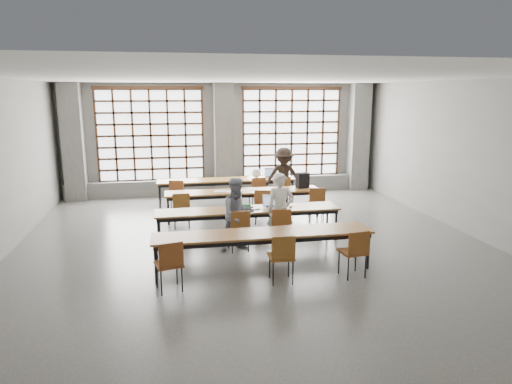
{
  "coord_description": "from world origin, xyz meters",
  "views": [
    {
      "loc": [
        -1.67,
        -9.09,
        3.21
      ],
      "look_at": [
        0.12,
        0.4,
        1.09
      ],
      "focal_mm": 32.0,
      "sensor_mm": 36.0,
      "label": 1
    }
  ],
  "objects_px": {
    "desk_row_d": "(263,236)",
    "chair_back_right": "(284,188)",
    "chair_back_mid": "(258,189)",
    "plastic_bag": "(256,173)",
    "desk_row_c": "(248,212)",
    "laptop_back": "(271,175)",
    "desk_row_b": "(243,193)",
    "chair_back_left": "(178,192)",
    "chair_mid_centre": "(262,203)",
    "red_pouch": "(169,261)",
    "laptop_front": "(272,204)",
    "mouse": "(291,206)",
    "chair_front_right": "(281,224)",
    "chair_near_mid": "(282,253)",
    "backpack": "(303,180)",
    "student_male": "(280,210)",
    "chair_front_left": "(239,226)",
    "phone": "(257,209)",
    "chair_mid_left": "(181,206)",
    "chair_mid_right": "(317,200)",
    "desk_row_a": "(226,181)",
    "green_box": "(245,206)",
    "chair_near_right": "(355,249)",
    "chair_near_left": "(170,261)"
  },
  "relations": [
    {
      "from": "desk_row_d",
      "to": "chair_back_right",
      "type": "bearing_deg",
      "value": 71.52
    },
    {
      "from": "chair_back_mid",
      "to": "plastic_bag",
      "type": "relative_size",
      "value": 3.08
    },
    {
      "from": "desk_row_c",
      "to": "laptop_back",
      "type": "height_order",
      "value": "laptop_back"
    },
    {
      "from": "desk_row_b",
      "to": "chair_back_left",
      "type": "distance_m",
      "value": 1.95
    },
    {
      "from": "chair_mid_centre",
      "to": "laptop_back",
      "type": "relative_size",
      "value": 2.19
    },
    {
      "from": "chair_back_right",
      "to": "red_pouch",
      "type": "bearing_deg",
      "value": -122.06
    },
    {
      "from": "laptop_front",
      "to": "chair_back_left",
      "type": "bearing_deg",
      "value": 125.62
    },
    {
      "from": "mouse",
      "to": "chair_mid_centre",
      "type": "bearing_deg",
      "value": 106.19
    },
    {
      "from": "laptop_back",
      "to": "chair_front_right",
      "type": "bearing_deg",
      "value": -99.71
    },
    {
      "from": "chair_back_mid",
      "to": "chair_near_mid",
      "type": "xyz_separation_m",
      "value": [
        -0.59,
        -5.27,
        0.0
      ]
    },
    {
      "from": "backpack",
      "to": "chair_near_mid",
      "type": "bearing_deg",
      "value": -123.07
    },
    {
      "from": "desk_row_d",
      "to": "plastic_bag",
      "type": "distance_m",
      "value": 5.39
    },
    {
      "from": "student_male",
      "to": "laptop_back",
      "type": "height_order",
      "value": "student_male"
    },
    {
      "from": "red_pouch",
      "to": "chair_front_left",
      "type": "bearing_deg",
      "value": 49.21
    },
    {
      "from": "chair_back_left",
      "to": "chair_front_left",
      "type": "bearing_deg",
      "value": -71.73
    },
    {
      "from": "laptop_back",
      "to": "desk_row_d",
      "type": "bearing_deg",
      "value": -103.93
    },
    {
      "from": "chair_back_left",
      "to": "plastic_bag",
      "type": "xyz_separation_m",
      "value": [
        2.32,
        0.68,
        0.34
      ]
    },
    {
      "from": "red_pouch",
      "to": "phone",
      "type": "bearing_deg",
      "value": 48.96
    },
    {
      "from": "chair_back_left",
      "to": "laptop_back",
      "type": "distance_m",
      "value": 2.89
    },
    {
      "from": "chair_mid_centre",
      "to": "laptop_front",
      "type": "distance_m",
      "value": 1.18
    },
    {
      "from": "chair_mid_centre",
      "to": "chair_mid_left",
      "type": "bearing_deg",
      "value": -179.94
    },
    {
      "from": "chair_mid_right",
      "to": "backpack",
      "type": "relative_size",
      "value": 2.2
    },
    {
      "from": "desk_row_a",
      "to": "chair_front_right",
      "type": "relative_size",
      "value": 4.55
    },
    {
      "from": "phone",
      "to": "red_pouch",
      "type": "bearing_deg",
      "value": -131.04
    },
    {
      "from": "chair_back_left",
      "to": "backpack",
      "type": "relative_size",
      "value": 2.2
    },
    {
      "from": "student_male",
      "to": "green_box",
      "type": "bearing_deg",
      "value": 138.85
    },
    {
      "from": "chair_mid_right",
      "to": "chair_near_right",
      "type": "bearing_deg",
      "value": -97.59
    },
    {
      "from": "desk_row_a",
      "to": "chair_front_left",
      "type": "distance_m",
      "value": 4.18
    },
    {
      "from": "laptop_front",
      "to": "phone",
      "type": "bearing_deg",
      "value": -150.19
    },
    {
      "from": "chair_mid_right",
      "to": "green_box",
      "type": "xyz_separation_m",
      "value": [
        -2.03,
        -1.18,
        0.24
      ]
    },
    {
      "from": "chair_near_left",
      "to": "red_pouch",
      "type": "xyz_separation_m",
      "value": [
        -0.02,
        0.08,
        -0.04
      ]
    },
    {
      "from": "chair_mid_centre",
      "to": "chair_near_mid",
      "type": "distance_m",
      "value": 3.64
    },
    {
      "from": "chair_near_mid",
      "to": "backpack",
      "type": "height_order",
      "value": "backpack"
    },
    {
      "from": "desk_row_b",
      "to": "red_pouch",
      "type": "bearing_deg",
      "value": -114.62
    },
    {
      "from": "desk_row_b",
      "to": "chair_near_right",
      "type": "height_order",
      "value": "chair_near_right"
    },
    {
      "from": "chair_near_right",
      "to": "red_pouch",
      "type": "bearing_deg",
      "value": 178.6
    },
    {
      "from": "desk_row_a",
      "to": "backpack",
      "type": "relative_size",
      "value": 10.0
    },
    {
      "from": "student_male",
      "to": "chair_near_right",
      "type": "bearing_deg",
      "value": -63.65
    },
    {
      "from": "desk_row_b",
      "to": "chair_mid_centre",
      "type": "bearing_deg",
      "value": -58.67
    },
    {
      "from": "desk_row_a",
      "to": "desk_row_c",
      "type": "relative_size",
      "value": 1.0
    },
    {
      "from": "green_box",
      "to": "desk_row_a",
      "type": "bearing_deg",
      "value": 89.85
    },
    {
      "from": "chair_back_mid",
      "to": "backpack",
      "type": "xyz_separation_m",
      "value": [
        1.03,
        -0.97,
        0.39
      ]
    },
    {
      "from": "desk_row_b",
      "to": "red_pouch",
      "type": "distance_m",
      "value": 4.59
    },
    {
      "from": "laptop_back",
      "to": "green_box",
      "type": "xyz_separation_m",
      "value": [
        -1.37,
        -3.57,
        -0.02
      ]
    },
    {
      "from": "mouse",
      "to": "plastic_bag",
      "type": "height_order",
      "value": "plastic_bag"
    },
    {
      "from": "chair_front_right",
      "to": "mouse",
      "type": "relative_size",
      "value": 8.98
    },
    {
      "from": "desk_row_b",
      "to": "student_male",
      "type": "height_order",
      "value": "student_male"
    },
    {
      "from": "chair_front_left",
      "to": "student_male",
      "type": "relative_size",
      "value": 0.55
    },
    {
      "from": "chair_back_mid",
      "to": "chair_near_left",
      "type": "height_order",
      "value": "same"
    },
    {
      "from": "chair_near_left",
      "to": "chair_near_mid",
      "type": "xyz_separation_m",
      "value": [
        1.88,
        -0.0,
        0.0
      ]
    }
  ]
}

